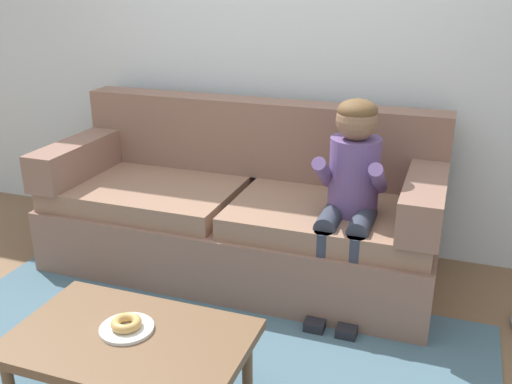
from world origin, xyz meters
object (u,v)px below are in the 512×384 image
Objects in this scene: coffee_table at (130,346)px; donut at (126,323)px; couch at (242,213)px; person_child at (351,186)px; toy_controller at (79,304)px.

donut reaches higher than coffee_table.
coffee_table is (0.06, -1.35, -0.00)m from couch.
donut is (-0.64, -1.11, -0.26)m from person_child.
person_child is at bearing -17.28° from couch.
donut is (-0.03, 0.03, 0.07)m from coffee_table.
couch reaches higher than coffee_table.
toy_controller is (-0.64, -0.75, -0.32)m from couch.
couch is at bearing 77.14° from toy_controller.
toy_controller is (-0.70, 0.60, -0.32)m from coffee_table.
coffee_table is 4.02× the size of toy_controller.
coffee_table is at bearing -12.86° from toy_controller.
coffee_table is at bearing -118.09° from person_child.
coffee_table is 7.57× the size of donut.
couch is at bearing 162.72° from person_child.
toy_controller is (-1.32, -0.54, -0.65)m from person_child.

